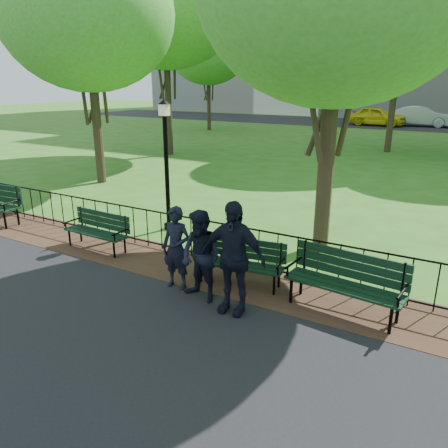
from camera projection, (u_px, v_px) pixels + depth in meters
The scene contains 16 objects.
ground at pixel (174, 307), 7.37m from camera, with size 120.00×120.00×0.00m, color #365F19.
dirt_strip at pixel (220, 274), 8.59m from camera, with size 60.00×1.60×0.01m, color #311E14.
far_street at pixel (425, 126), 36.14m from camera, with size 70.00×9.00×0.01m, color black.
iron_fence at pixel (232, 243), 8.85m from camera, with size 24.06×0.06×1.00m.
park_bench_main at pixel (225, 254), 8.11m from camera, with size 1.76×0.72×0.93m.
park_bench_left_a at pixel (99, 227), 9.77m from camera, with size 1.64×0.55×0.92m.
park_bench_right_a at pixel (347, 276), 7.08m from camera, with size 1.96×0.79×1.09m.
lamppost at pixel (166, 161), 10.71m from camera, with size 0.29×0.29×3.22m.
tree_near_w at pixel (87, 15), 14.61m from camera, with size 5.91×5.91×8.24m.
tree_far_c at pixel (404, 4), 21.05m from camera, with size 7.36×7.36×10.26m.
tree_far_w at pixel (208, 49), 31.68m from camera, with size 5.99×5.99×8.35m.
person_left at pixel (176, 248), 7.85m from camera, with size 0.56×0.37×1.53m, color black.
person_mid at pixel (201, 257), 7.38m from camera, with size 0.78×0.41×1.60m, color black.
person_right at pixel (233, 258), 6.96m from camera, with size 1.11×0.45×1.89m, color black.
taxi at pixel (377, 116), 36.28m from camera, with size 1.83×4.55×1.55m, color yellow.
sedan_silver at pixel (421, 116), 35.74m from camera, with size 1.73×4.96×1.63m, color #B3B6BB.
Camera 1 is at (4.00, -5.25, 3.65)m, focal length 35.00 mm.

